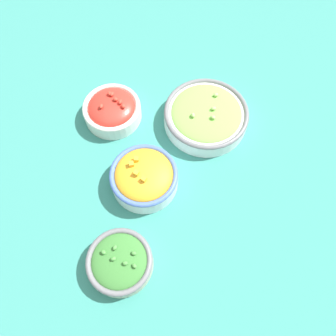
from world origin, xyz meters
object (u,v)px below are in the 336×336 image
at_px(bowl_broccoli, 120,262).
at_px(bowl_lettuce, 206,115).
at_px(bowl_squash, 144,177).
at_px(bowl_cherry_tomatoes, 112,109).

distance_m(bowl_broccoli, bowl_lettuce, 0.41).
distance_m(bowl_squash, bowl_broccoli, 0.19).
bearing_deg(bowl_squash, bowl_cherry_tomatoes, -152.63).
bearing_deg(bowl_broccoli, bowl_squash, 169.20).
bearing_deg(bowl_cherry_tomatoes, bowl_broccoli, 9.05).
xyz_separation_m(bowl_lettuce, bowl_cherry_tomatoes, (-0.01, -0.24, 0.00)).
height_order(bowl_squash, bowl_broccoli, bowl_squash).
height_order(bowl_broccoli, bowl_cherry_tomatoes, bowl_cherry_tomatoes).
height_order(bowl_broccoli, bowl_lettuce, same).
relative_size(bowl_squash, bowl_lettuce, 0.74).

